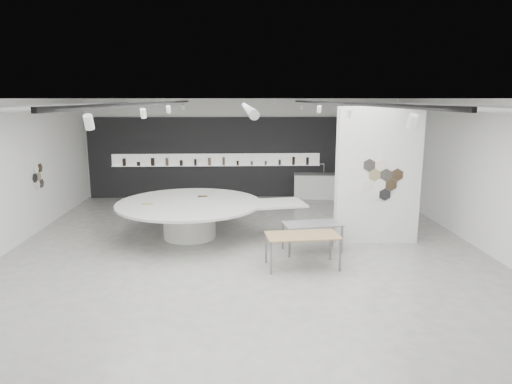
{
  "coord_description": "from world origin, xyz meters",
  "views": [
    {
      "loc": [
        -0.19,
        -10.69,
        3.8
      ],
      "look_at": [
        0.29,
        1.2,
        1.36
      ],
      "focal_mm": 32.0,
      "sensor_mm": 36.0,
      "label": 1
    }
  ],
  "objects_px": {
    "display_island": "(193,214)",
    "sample_table_stone": "(312,226)",
    "partition_column": "(378,176)",
    "sample_table_wood": "(302,237)",
    "kitchen_counter": "(316,186)"
  },
  "relations": [
    {
      "from": "display_island",
      "to": "sample_table_stone",
      "type": "bearing_deg",
      "value": -33.32
    },
    {
      "from": "partition_column",
      "to": "sample_table_wood",
      "type": "bearing_deg",
      "value": -140.94
    },
    {
      "from": "partition_column",
      "to": "display_island",
      "type": "relative_size",
      "value": 0.65
    },
    {
      "from": "partition_column",
      "to": "sample_table_wood",
      "type": "xyz_separation_m",
      "value": [
        -2.23,
        -1.81,
        -1.09
      ]
    },
    {
      "from": "partition_column",
      "to": "sample_table_stone",
      "type": "xyz_separation_m",
      "value": [
        -1.83,
        -0.74,
        -1.13
      ]
    },
    {
      "from": "kitchen_counter",
      "to": "sample_table_stone",
      "type": "bearing_deg",
      "value": -93.47
    },
    {
      "from": "partition_column",
      "to": "sample_table_wood",
      "type": "distance_m",
      "value": 3.07
    },
    {
      "from": "partition_column",
      "to": "display_island",
      "type": "xyz_separation_m",
      "value": [
        -4.95,
        0.59,
        -1.14
      ]
    },
    {
      "from": "partition_column",
      "to": "kitchen_counter",
      "type": "distance_m",
      "value": 5.72
    },
    {
      "from": "display_island",
      "to": "sample_table_wood",
      "type": "distance_m",
      "value": 3.63
    },
    {
      "from": "display_island",
      "to": "kitchen_counter",
      "type": "distance_m",
      "value": 6.53
    },
    {
      "from": "partition_column",
      "to": "display_island",
      "type": "bearing_deg",
      "value": 173.15
    },
    {
      "from": "sample_table_wood",
      "to": "display_island",
      "type": "bearing_deg",
      "value": 138.48
    },
    {
      "from": "partition_column",
      "to": "display_island",
      "type": "height_order",
      "value": "partition_column"
    },
    {
      "from": "display_island",
      "to": "kitchen_counter",
      "type": "height_order",
      "value": "kitchen_counter"
    }
  ]
}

